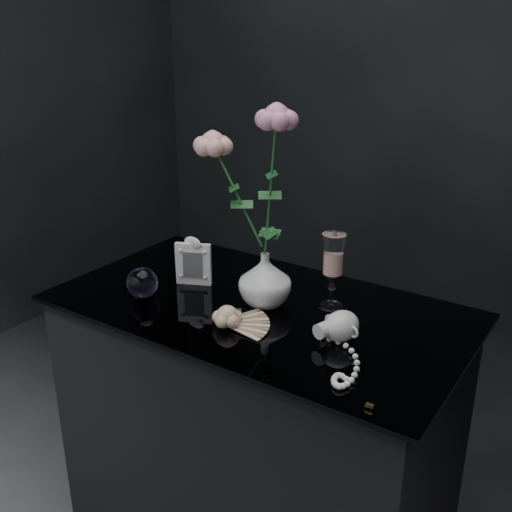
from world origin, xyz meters
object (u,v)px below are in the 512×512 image
Objects in this scene: wine_glass at (333,271)px; paperweight at (142,283)px; vase at (265,280)px; loose_rose at (227,316)px; picture_frame at (193,261)px; pearl_jar at (341,325)px.

wine_glass is 2.38× the size of paperweight.
loose_rose is (-0.01, -0.15, -0.04)m from vase.
loose_rose is at bearing -93.53° from vase.
vase reaches higher than loose_rose.
picture_frame is (-0.23, 0.00, -0.00)m from vase.
wine_glass reaches higher than picture_frame.
loose_rose is (-0.16, -0.23, -0.07)m from wine_glass.
picture_frame is at bearing -168.22° from wine_glass.
vase is 1.02× the size of picture_frame.
vase is 0.23m from picture_frame.
pearl_jar is at bearing -12.78° from vase.
picture_frame is at bearing -170.23° from pearl_jar.
picture_frame reaches higher than loose_rose.
vase is 0.25m from pearl_jar.
pearl_jar is (0.47, -0.06, -0.03)m from picture_frame.
picture_frame is 0.15m from paperweight.
vase reaches higher than pearl_jar.
wine_glass is 0.49m from paperweight.
picture_frame is 0.48m from pearl_jar.
paperweight is at bearing -154.09° from vase.
paperweight is 0.52× the size of loose_rose.
wine_glass reaches higher than vase.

